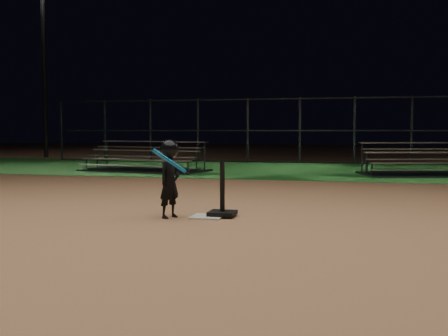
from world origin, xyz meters
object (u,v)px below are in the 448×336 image
bleacher_left (144,165)px  light_pole_left (43,50)px  batting_tee (222,205)px  bleacher_right (431,169)px  home_plate (208,217)px  child_batter (170,176)px

bleacher_left → light_pole_left: light_pole_left is taller
batting_tee → bleacher_right: 9.28m
bleacher_right → light_pole_left: size_ratio=0.49×
batting_tee → home_plate: bearing=-152.3°
bleacher_right → light_pole_left: 18.00m
bleacher_left → bleacher_right: size_ratio=0.99×
home_plate → light_pole_left: 19.79m
home_plate → child_batter: 0.80m
batting_tee → bleacher_right: size_ratio=0.19×
home_plate → child_batter: child_batter is taller
batting_tee → child_batter: child_batter is taller
home_plate → batting_tee: batting_tee is taller
home_plate → batting_tee: bearing=27.7°
bleacher_left → light_pole_left: bearing=149.3°
home_plate → bleacher_right: bleacher_right is taller
child_batter → bleacher_left: (-3.75, 8.22, -0.41)m
home_plate → bleacher_right: bearing=64.1°
bleacher_right → light_pole_left: bearing=143.9°
home_plate → batting_tee: size_ratio=0.58×
light_pole_left → child_batter: bearing=-52.8°
bleacher_right → light_pole_left: light_pole_left is taller
bleacher_left → child_batter: bearing=-54.4°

